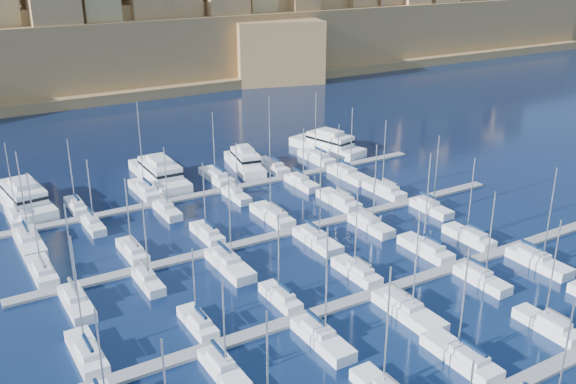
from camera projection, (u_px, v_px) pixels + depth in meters
ground at (325, 258)px, 92.42m from camera, size 600.00×600.00×0.00m
pontoon_mid_near at (377, 293)px, 82.76m from camera, size 84.00×2.00×0.40m
pontoon_mid_far at (289, 232)px, 100.34m from camera, size 84.00×2.00×0.40m
pontoon_far at (227, 189)px, 117.92m from camera, size 84.00×2.00×0.40m
sailboat_3 at (461, 357)px, 68.88m from camera, size 2.93×9.75×13.80m
sailboat_4 at (548, 325)px, 74.67m from camera, size 2.48×8.27×14.20m
sailboat_12 at (87, 353)px, 69.57m from camera, size 2.69×8.96×14.79m
sailboat_13 at (198, 323)px, 75.19m from camera, size 2.26×7.52×10.48m
sailboat_14 at (281, 297)px, 80.63m from camera, size 2.25×7.50×12.25m
sailboat_15 at (357, 272)px, 86.98m from camera, size 2.56×8.54×12.10m
sailboat_16 at (426, 249)px, 93.55m from camera, size 2.83×9.44×15.52m
sailboat_17 at (469, 237)px, 97.45m from camera, size 2.65×8.85×13.47m
sailboat_19 at (224, 370)px, 66.85m from camera, size 2.46×8.20×12.05m
sailboat_20 at (322, 338)px, 72.15m from camera, size 2.82×9.39×14.99m
sailboat_21 at (408, 311)px, 77.53m from camera, size 3.19×10.63×14.45m
sailboat_22 at (482, 279)px, 85.10m from camera, size 2.49×8.30×13.62m
sailboat_23 at (538, 262)px, 89.66m from camera, size 2.89×9.62×15.12m
sailboat_24 at (42, 271)px, 87.09m from camera, size 2.71×9.02×15.05m
sailboat_25 at (133, 251)px, 92.86m from camera, size 2.49×8.30×12.07m
sailboat_26 at (207, 234)px, 98.52m from camera, size 2.46×8.20×12.31m
sailboat_27 at (272, 215)px, 105.11m from camera, size 3.04×10.14×15.30m
sailboat_28 at (339, 200)px, 111.41m from camera, size 2.96×9.86×14.51m
sailboat_29 at (384, 190)px, 116.07m from camera, size 2.85×9.49×13.91m
sailboat_30 at (77, 303)px, 79.37m from camera, size 2.71×9.04×14.48m
sailboat_31 at (148, 281)px, 84.60m from camera, size 2.23×7.44×12.71m
sailboat_32 at (229, 264)px, 88.90m from camera, size 3.09×10.30×14.73m
sailboat_33 at (317, 240)px, 96.25m from camera, size 2.93×9.75×15.72m
sailboat_34 at (371, 225)px, 101.61m from camera, size 2.69×8.96×14.42m
sailboat_35 at (431, 208)px, 108.17m from camera, size 2.51×8.36×13.79m
sailboat_36 at (17, 216)px, 104.79m from camera, size 2.64×8.81×13.45m
sailboat_37 at (76, 206)px, 109.00m from camera, size 2.37×7.91×12.67m
sailboat_38 at (145, 190)px, 116.05m from camera, size 3.10×10.32×17.18m
sailboat_39 at (216, 177)px, 122.82m from camera, size 3.05×10.17×13.52m
sailboat_40 at (271, 166)px, 128.59m from camera, size 3.00×10.00×15.27m
sailboat_41 at (317, 157)px, 133.95m from camera, size 3.04×10.14×14.63m
sailboat_42 at (29, 242)px, 95.49m from camera, size 3.21×10.71×15.45m
sailboat_43 at (93, 225)px, 101.64m from camera, size 2.20×7.35×12.06m
sailboat_44 at (167, 210)px, 107.31m from camera, size 2.39×7.98×12.17m
sailboat_45 at (236, 195)px, 113.77m from camera, size 2.28×7.60×10.83m
sailboat_46 at (302, 183)px, 119.79m from camera, size 2.61×8.72×11.69m
sailboat_47 at (348, 174)px, 124.04m from camera, size 3.11×10.37×14.32m
motor_yacht_a at (24, 197)px, 110.04m from camera, size 7.74×20.21×5.25m
motor_yacht_b at (160, 173)px, 121.88m from camera, size 6.28×19.83×5.25m
motor_yacht_c at (245, 162)px, 128.24m from camera, size 7.07×15.36×5.25m
motor_yacht_d at (328, 144)px, 139.70m from camera, size 9.69×18.70×5.25m
fortified_city at (60, 35)px, 211.09m from camera, size 460.00×108.95×59.52m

